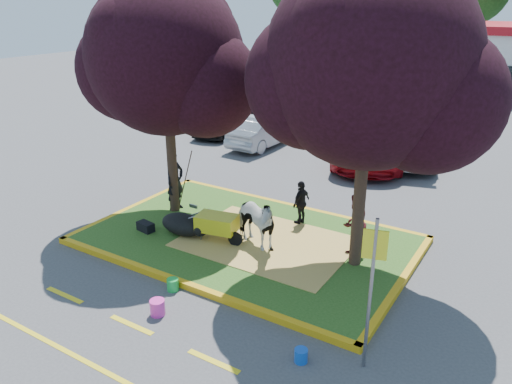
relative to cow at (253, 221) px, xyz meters
The scene contains 30 objects.
ground 0.99m from the cow, 140.51° to the left, with size 90.00×90.00×0.00m, color #424244.
median_island 0.93m from the cow, 140.51° to the left, with size 8.00×5.00×0.15m, color #285119.
curb_near 2.40m from the cow, 100.30° to the right, with size 8.30×0.16×0.15m, color gold.
curb_far 3.04m from the cow, 97.96° to the left, with size 8.30×0.16×0.15m, color gold.
curb_left 4.56m from the cow, behind, with size 0.16×5.30×0.15m, color gold.
curb_right 3.77m from the cow, ahead, with size 0.16×5.30×0.15m, color gold.
straw_bedding 0.78m from the cow, 60.22° to the left, with size 4.20×3.00×0.01m, color tan.
tree_purple_left 4.80m from the cow, 167.33° to the left, with size 5.06×4.20×6.51m.
tree_purple_right 4.52m from the cow, 11.62° to the left, with size 5.30×4.40×6.82m.
fire_lane_stripe_a 4.63m from the cow, 121.93° to the right, with size 1.10×0.12×0.01m, color yellow.
fire_lane_stripe_b 3.97m from the cow, 96.02° to the right, with size 1.10×0.12×0.01m, color yellow.
fire_lane_stripe_c 4.26m from the cow, 67.60° to the right, with size 1.10×0.12×0.01m, color yellow.
fire_lane_long 5.15m from the cow, 94.60° to the right, with size 6.00×0.10×0.01m, color yellow.
retail_building 28.40m from the cow, 86.78° to the left, with size 20.40×8.40×4.40m.
cow is the anchor object (origin of this frame).
calf 2.04m from the cow, 168.56° to the right, with size 1.29×0.73×0.56m, color black.
handler 3.33m from the cow, 165.70° to the left, with size 0.64×0.42×1.75m, color black.
visitor_a 2.48m from the cow, 25.77° to the left, with size 0.73×0.57×1.50m, color #411214.
visitor_b 1.90m from the cow, 78.42° to the left, with size 0.73×0.30×1.24m, color black.
wheelbarrow 1.00m from the cow, 167.10° to the right, with size 1.85×0.81×0.70m.
gear_bag_dark 3.09m from the cow, 164.99° to the right, with size 0.48×0.26×0.24m, color black.
gear_bag_green 2.19m from the cow, behind, with size 0.40×0.25×0.21m, color black.
sign_post 4.76m from the cow, 33.52° to the right, with size 0.39×0.14×2.84m.
bucket_green 2.62m from the cow, 102.43° to the right, with size 0.26×0.26×0.28m, color green.
bucket_pink 3.39m from the cow, 93.60° to the right, with size 0.31×0.31×0.33m, color #E933AC.
bucket_blue 4.27m from the cow, 46.34° to the right, with size 0.24×0.24×0.26m, color blue.
car_black 11.97m from the cow, 128.72° to the left, with size 1.69×4.19×1.43m, color black.
car_silver 9.72m from the cow, 119.38° to the left, with size 1.38×3.96×1.31m, color #9C9FA4.
car_red 8.62m from the cow, 90.75° to the left, with size 2.57×5.57×1.55m, color #9D0D14.
car_white 9.62m from the cow, 81.64° to the left, with size 1.77×4.34×1.26m, color white.
Camera 1 is at (6.40, -9.86, 6.02)m, focal length 35.00 mm.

